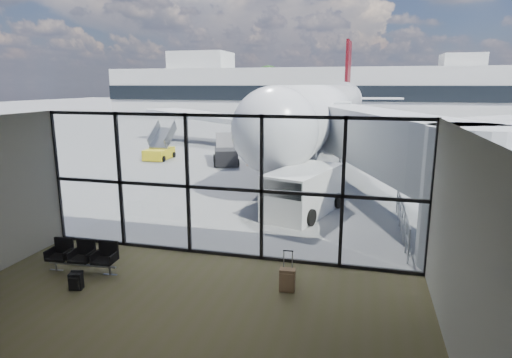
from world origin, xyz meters
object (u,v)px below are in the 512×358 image
at_px(seating_row, 84,254).
at_px(backpack, 76,281).
at_px(airliner, 327,110).
at_px(mobile_stairs, 160,152).
at_px(belt_loader, 226,154).
at_px(suitcase, 287,280).
at_px(service_van, 303,191).

bearing_deg(seating_row, backpack, -68.76).
xyz_separation_m(airliner, mobile_stairs, (-11.31, -8.84, -2.70)).
bearing_deg(seating_row, airliner, 76.40).
relative_size(seating_row, belt_loader, 0.48).
xyz_separation_m(backpack, suitcase, (5.45, 1.29, 0.09)).
distance_m(suitcase, airliner, 27.04).
bearing_deg(backpack, suitcase, 0.77).
height_order(backpack, service_van, service_van).
relative_size(airliner, belt_loader, 9.38).
height_order(seating_row, suitcase, suitcase).
bearing_deg(belt_loader, seating_row, -105.86).
bearing_deg(airliner, backpack, -95.62).
height_order(belt_loader, mobile_stairs, mobile_stairs).
relative_size(seating_row, suitcase, 1.89).
bearing_deg(backpack, mobile_stairs, 98.22).
relative_size(seating_row, service_van, 0.44).
bearing_deg(belt_loader, backpack, -104.58).
xyz_separation_m(airliner, belt_loader, (-5.99, -9.47, -2.58)).
relative_size(backpack, belt_loader, 0.12).
bearing_deg(mobile_stairs, suitcase, -57.09).
relative_size(seating_row, backpack, 4.14).
bearing_deg(mobile_stairs, belt_loader, -9.20).
bearing_deg(suitcase, mobile_stairs, 121.45).
bearing_deg(mobile_stairs, airliner, 35.54).
height_order(airliner, service_van, airliner).
bearing_deg(seating_row, service_van, 49.66).
relative_size(suitcase, belt_loader, 0.25).
bearing_deg(airliner, service_van, -85.14).
bearing_deg(suitcase, service_van, 91.17).
xyz_separation_m(seating_row, belt_loader, (-1.50, 17.59, 0.13)).
distance_m(belt_loader, mobile_stairs, 5.36).
relative_size(suitcase, mobile_stairs, 0.35).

